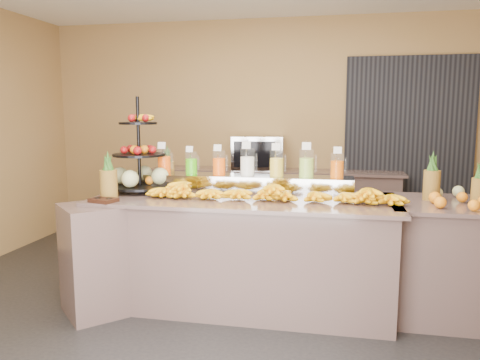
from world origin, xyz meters
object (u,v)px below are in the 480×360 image
(banana_heap, at_px, (274,192))
(oven_warmer, at_px, (258,153))
(right_fruit_pile, at_px, (455,194))
(condiment_caddy, at_px, (103,200))
(fruit_stand, at_px, (143,167))
(pitcher_tray, at_px, (247,184))

(banana_heap, bearing_deg, oven_warmer, 102.89)
(right_fruit_pile, bearing_deg, banana_heap, -176.01)
(banana_heap, distance_m, condiment_caddy, 1.36)
(fruit_stand, xyz_separation_m, condiment_caddy, (-0.11, -0.56, -0.20))
(pitcher_tray, distance_m, condiment_caddy, 1.25)
(fruit_stand, distance_m, oven_warmer, 1.96)
(condiment_caddy, distance_m, oven_warmer, 2.52)
(pitcher_tray, bearing_deg, condiment_caddy, -146.08)
(right_fruit_pile, bearing_deg, condiment_caddy, -170.47)
(banana_heap, xyz_separation_m, oven_warmer, (-0.46, 2.01, 0.14))
(fruit_stand, bearing_deg, condiment_caddy, -83.53)
(pitcher_tray, distance_m, right_fruit_pile, 1.70)
(pitcher_tray, height_order, right_fruit_pile, right_fruit_pile)
(pitcher_tray, xyz_separation_m, oven_warmer, (-0.18, 1.67, 0.13))
(condiment_caddy, bearing_deg, fruit_stand, 79.05)
(pitcher_tray, xyz_separation_m, condiment_caddy, (-1.03, -0.70, -0.06))
(pitcher_tray, relative_size, fruit_stand, 2.19)
(condiment_caddy, distance_m, right_fruit_pile, 2.75)
(fruit_stand, distance_m, right_fruit_pile, 2.61)
(pitcher_tray, relative_size, oven_warmer, 2.98)
(banana_heap, relative_size, fruit_stand, 2.51)
(oven_warmer, bearing_deg, pitcher_tray, -90.16)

